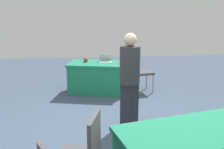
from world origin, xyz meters
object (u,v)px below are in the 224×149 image
Objects in this scene: person_attendee_standing at (130,76)px; scissors_red at (118,63)px; laptop_silver at (105,61)px; chair_near_front at (141,70)px; yarn_ball at (86,60)px; table_foreground at (98,77)px.

person_attendee_standing is 1.94m from scissors_red.
laptop_silver reaches higher than scissors_red.
chair_near_front is at bearing 105.38° from scissors_red.
person_attendee_standing is at bearing 108.18° from yarn_ball.
chair_near_front reaches higher than laptop_silver.
yarn_ball is (0.72, -2.19, -0.11)m from person_attendee_standing.
chair_near_front reaches higher than scissors_red.
chair_near_front is 1.39m from yarn_ball.
laptop_silver is 1.95× the size of scissors_red.
chair_near_front is (-1.06, 0.11, 0.19)m from table_foreground.
person_attendee_standing is (0.63, 1.96, 0.34)m from chair_near_front.
person_attendee_standing is at bearing -28.50° from chair_near_front.
scissors_red is (-0.30, 0.21, -0.04)m from laptop_silver.
chair_near_front is 0.60× the size of person_attendee_standing.
yarn_ball is at bearing -12.56° from person_attendee_standing.
table_foreground is 0.46m from laptop_silver.
person_attendee_standing reaches higher than table_foreground.
scissors_red is at bearing 152.31° from laptop_silver.
laptop_silver is (0.23, -2.14, -0.12)m from person_attendee_standing.
person_attendee_standing is 14.40× the size of yarn_ball.
table_foreground is 1.09m from chair_near_front.
scissors_red is (-0.79, 0.26, -0.05)m from yarn_ball.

